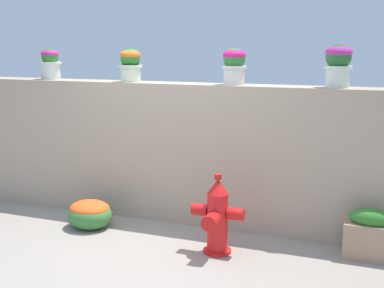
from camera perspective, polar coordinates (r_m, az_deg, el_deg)
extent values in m
plane|color=gray|center=(5.15, -6.61, -12.52)|extent=(24.00, 24.00, 0.00)
cube|color=tan|center=(5.98, -1.27, -0.93)|extent=(6.63, 0.38, 1.62)
cylinder|color=silver|center=(6.77, -15.55, 7.94)|extent=(0.24, 0.24, 0.22)
cylinder|color=silver|center=(6.76, -15.59, 8.74)|extent=(0.28, 0.28, 0.03)
sphere|color=#2C7427|center=(6.76, -15.62, 9.38)|extent=(0.21, 0.21, 0.21)
ellipsoid|color=#B12A7C|center=(6.76, -15.64, 9.69)|extent=(0.22, 0.22, 0.12)
cylinder|color=beige|center=(6.12, -6.88, 7.87)|extent=(0.24, 0.24, 0.20)
cylinder|color=beige|center=(6.12, -6.90, 8.65)|extent=(0.28, 0.28, 0.03)
sphere|color=#257422|center=(6.11, -6.92, 9.50)|extent=(0.23, 0.23, 0.23)
ellipsoid|color=orange|center=(6.11, -6.93, 9.88)|extent=(0.24, 0.24, 0.13)
cylinder|color=silver|center=(5.66, 4.73, 7.69)|extent=(0.23, 0.23, 0.21)
cylinder|color=silver|center=(5.66, 4.74, 8.58)|extent=(0.27, 0.27, 0.03)
sphere|color=#276F2C|center=(5.65, 4.76, 9.48)|extent=(0.24, 0.24, 0.24)
ellipsoid|color=#C11B6A|center=(5.65, 4.76, 9.91)|extent=(0.25, 0.25, 0.13)
cylinder|color=silver|center=(5.46, 15.98, 7.26)|extent=(0.24, 0.24, 0.22)
cylinder|color=silver|center=(5.45, 16.03, 8.26)|extent=(0.28, 0.28, 0.03)
sphere|color=#246029|center=(5.45, 16.09, 9.36)|extent=(0.26, 0.26, 0.26)
ellipsoid|color=#A92C86|center=(5.45, 16.12, 9.84)|extent=(0.27, 0.27, 0.14)
cylinder|color=red|center=(5.24, 2.84, -11.84)|extent=(0.28, 0.28, 0.03)
cylinder|color=red|center=(5.14, 2.87, -8.85)|extent=(0.21, 0.21, 0.61)
cone|color=red|center=(5.02, 2.91, -4.78)|extent=(0.22, 0.22, 0.15)
cylinder|color=red|center=(4.99, 2.92, -3.68)|extent=(0.07, 0.07, 0.05)
cylinder|color=red|center=(5.15, 0.91, -7.37)|extent=(0.16, 0.12, 0.12)
cylinder|color=red|center=(5.05, 4.90, -7.82)|extent=(0.16, 0.12, 0.12)
cylinder|color=red|center=(4.93, 2.17, -8.65)|extent=(0.15, 0.18, 0.15)
ellipsoid|color=#3C7B39|center=(5.97, -11.36, -7.77)|extent=(0.52, 0.47, 0.33)
ellipsoid|color=#E6551D|center=(5.94, -11.39, -7.09)|extent=(0.47, 0.42, 0.18)
cube|color=#A27E65|center=(5.32, 19.30, -10.24)|extent=(0.49, 0.25, 0.36)
ellipsoid|color=#327528|center=(5.24, 19.46, -7.80)|extent=(0.42, 0.21, 0.18)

